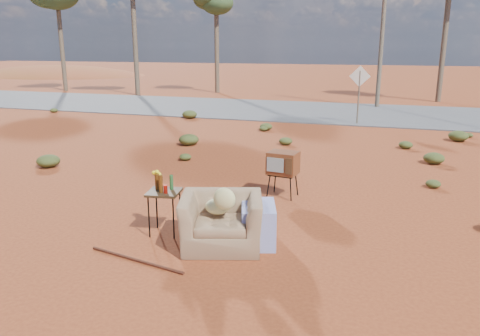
% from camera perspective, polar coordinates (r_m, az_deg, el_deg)
% --- Properties ---
extents(ground, '(140.00, 140.00, 0.00)m').
position_cam_1_polar(ground, '(7.33, -5.72, -8.70)').
color(ground, '#933F1D').
rests_on(ground, ground).
extents(highway, '(140.00, 7.00, 0.04)m').
position_cam_1_polar(highway, '(21.51, 10.69, 6.74)').
color(highway, '#565659').
rests_on(highway, ground).
extents(dirt_mound, '(26.00, 18.00, 2.00)m').
position_cam_1_polar(dirt_mound, '(51.90, -21.38, 10.51)').
color(dirt_mound, brown).
rests_on(dirt_mound, ground).
extents(armchair, '(1.52, 1.26, 1.03)m').
position_cam_1_polar(armchair, '(6.94, -1.42, -5.70)').
color(armchair, '#856548').
rests_on(armchair, ground).
extents(tv_unit, '(0.61, 0.52, 0.91)m').
position_cam_1_polar(tv_unit, '(9.15, 5.27, 0.54)').
color(tv_unit, black).
rests_on(tv_unit, ground).
extents(side_table, '(0.57, 0.57, 0.99)m').
position_cam_1_polar(side_table, '(7.43, -9.45, -2.54)').
color(side_table, '#362613').
rests_on(side_table, ground).
extents(rusty_bar, '(1.60, 0.36, 0.04)m').
position_cam_1_polar(rusty_bar, '(6.77, -12.56, -10.87)').
color(rusty_bar, '#4F2315').
rests_on(rusty_bar, ground).
extents(road_sign, '(0.78, 0.06, 2.19)m').
position_cam_1_polar(road_sign, '(18.23, 14.35, 9.84)').
color(road_sign, brown).
rests_on(road_sign, ground).
extents(eucalyptus_near_left, '(3.20, 3.20, 6.60)m').
position_cam_1_polar(eucalyptus_near_left, '(30.23, -2.92, 19.51)').
color(eucalyptus_near_left, brown).
rests_on(eucalyptus_near_left, ground).
extents(utility_pole_center, '(1.40, 0.20, 8.00)m').
position_cam_1_polar(utility_pole_center, '(23.68, 17.07, 17.10)').
color(utility_pole_center, brown).
rests_on(utility_pole_center, ground).
extents(scrub_patch, '(17.49, 8.07, 0.33)m').
position_cam_1_polar(scrub_patch, '(11.48, -0.64, 0.77)').
color(scrub_patch, '#444E22').
rests_on(scrub_patch, ground).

